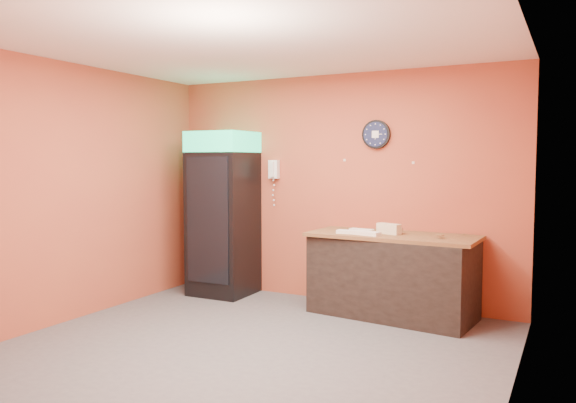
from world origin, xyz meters
The scene contains 15 objects.
floor centered at (0.00, 0.00, 0.00)m, with size 4.50×4.50×0.00m, color #47474C.
back_wall centered at (0.00, 2.00, 1.40)m, with size 4.50×0.02×2.80m, color #AB4F30.
left_wall centered at (-2.25, 0.00, 1.40)m, with size 0.02×4.00×2.80m, color #AB4F30.
right_wall centered at (2.25, 0.00, 1.40)m, with size 0.02×4.00×2.80m, color #AB4F30.
ceiling centered at (0.00, 0.00, 2.80)m, with size 4.50×4.00×0.02m, color white.
beverage_cooler centered at (-1.44, 1.60, 1.03)m, with size 0.75×0.77×2.11m.
prep_counter centered at (0.83, 1.61, 0.44)m, with size 1.77×0.79×0.89m, color black.
wall_clock centered at (0.51, 1.97, 2.05)m, with size 0.34×0.06×0.34m.
wall_phone centered at (-0.86, 1.95, 1.63)m, with size 0.13×0.11×0.24m.
butcher_paper centered at (0.83, 1.61, 0.91)m, with size 1.86×0.80×0.04m, color brown.
sub_roll_stack centered at (0.79, 1.59, 0.99)m, with size 0.29×0.18×0.12m.
wrapped_sandwich_left centered at (0.38, 1.42, 0.95)m, with size 0.27×0.10×0.04m, color white.
wrapped_sandwich_mid centered at (0.61, 1.39, 0.95)m, with size 0.29×0.12×0.04m, color white.
wrapped_sandwich_right centered at (0.47, 1.59, 0.95)m, with size 0.28×0.11×0.04m, color white.
kitchen_tool centered at (0.90, 1.68, 0.96)m, with size 0.06×0.06×0.06m, color silver.
Camera 1 is at (2.63, -4.45, 1.75)m, focal length 35.00 mm.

